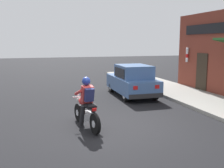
# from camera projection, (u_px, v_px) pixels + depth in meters

# --- Properties ---
(ground_plane) EXTENTS (80.00, 80.00, 0.00)m
(ground_plane) POSITION_uv_depth(u_px,v_px,m) (117.00, 128.00, 8.25)
(ground_plane) COLOR black
(sidewalk_curb) EXTENTS (2.60, 22.00, 0.14)m
(sidewalk_curb) POSITION_uv_depth(u_px,v_px,m) (195.00, 97.00, 12.49)
(sidewalk_curb) COLOR gray
(sidewalk_curb) RESTS_ON ground
(motorcycle_with_rider) EXTENTS (0.68, 2.01, 1.62)m
(motorcycle_with_rider) POSITION_uv_depth(u_px,v_px,m) (86.00, 107.00, 8.20)
(motorcycle_with_rider) COLOR black
(motorcycle_with_rider) RESTS_ON ground
(car_hatchback) EXTENTS (1.72, 3.81, 1.57)m
(car_hatchback) POSITION_uv_depth(u_px,v_px,m) (132.00, 81.00, 13.05)
(car_hatchback) COLOR black
(car_hatchback) RESTS_ON ground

